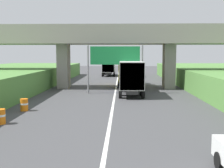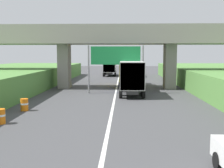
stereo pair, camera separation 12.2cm
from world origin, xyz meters
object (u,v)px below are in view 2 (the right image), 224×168
object	(u,v)px
truck_blue	(131,76)
truck_green	(127,66)
truck_black	(110,66)
truck_yellow	(128,71)
overhead_highway_sign	(116,58)
construction_barrel_2	(0,116)
construction_barrel_3	(24,105)

from	to	relation	value
truck_blue	truck_green	world-z (taller)	same
truck_black	truck_yellow	world-z (taller)	same
overhead_highway_sign	construction_barrel_2	size ratio (longest dim) A/B	6.53
truck_blue	construction_barrel_3	size ratio (longest dim) A/B	8.11
truck_black	construction_barrel_3	xyz separation A→B (m)	(-4.68, -35.13, -1.47)
truck_black	construction_barrel_3	bearing A→B (deg)	-97.59
construction_barrel_3	truck_blue	bearing A→B (deg)	46.85
truck_yellow	truck_blue	bearing A→B (deg)	-88.72
truck_black	construction_barrel_2	distance (m)	39.46
overhead_highway_sign	truck_black	xyz separation A→B (m)	(-1.78, 25.54, -1.79)
construction_barrel_2	overhead_highway_sign	bearing A→B (deg)	64.41
truck_yellow	overhead_highway_sign	bearing A→B (deg)	-101.59
overhead_highway_sign	construction_barrel_3	xyz separation A→B (m)	(-6.46, -9.59, -3.26)
truck_yellow	truck_blue	size ratio (longest dim) A/B	1.00
overhead_highway_sign	truck_blue	distance (m)	2.60
overhead_highway_sign	truck_black	distance (m)	25.67
truck_yellow	truck_green	bearing A→B (deg)	90.03
truck_black	truck_blue	world-z (taller)	same
overhead_highway_sign	truck_green	size ratio (longest dim) A/B	0.81
truck_green	construction_barrel_2	xyz separation A→B (m)	(-7.98, -38.18, -1.47)
truck_black	truck_green	xyz separation A→B (m)	(3.25, -0.98, 0.00)
truck_yellow	construction_barrel_2	size ratio (longest dim) A/B	8.11
construction_barrel_2	construction_barrel_3	bearing A→B (deg)	89.27
truck_black	construction_barrel_2	xyz separation A→B (m)	(-4.73, -39.15, -1.47)
overhead_highway_sign	truck_green	bearing A→B (deg)	86.59
truck_blue	construction_barrel_2	xyz separation A→B (m)	(-8.17, -12.68, -1.47)
overhead_highway_sign	truck_yellow	world-z (taller)	overhead_highway_sign
truck_black	truck_yellow	xyz separation A→B (m)	(3.25, -18.37, 0.00)
truck_black	truck_green	size ratio (longest dim) A/B	1.00
truck_black	overhead_highway_sign	bearing A→B (deg)	-86.01
overhead_highway_sign	truck_blue	world-z (taller)	overhead_highway_sign
construction_barrel_3	truck_yellow	bearing A→B (deg)	64.67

